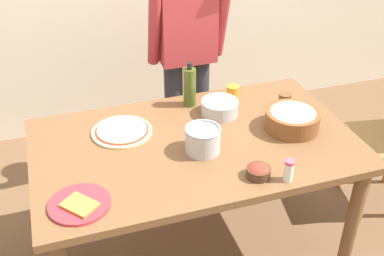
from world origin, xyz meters
The scene contains 13 objects.
ground centered at (0.00, 0.00, 0.00)m, with size 8.00×8.00×0.00m, color brown.
dining_table centered at (0.00, 0.00, 0.67)m, with size 1.60×0.96×0.76m.
person_cook centered at (0.20, 0.76, 0.94)m, with size 0.49×0.25×1.62m.
pizza_raw_on_board centered at (-0.33, 0.19, 0.77)m, with size 0.31×0.31×0.02m.
plate_with_slice centered at (-0.60, -0.30, 0.77)m, with size 0.26×0.26×0.02m.
popcorn_bowl centered at (0.51, -0.04, 0.82)m, with size 0.28×0.28×0.11m.
mixing_bowl_steel centered at (0.21, 0.21, 0.80)m, with size 0.20×0.20×0.08m.
small_sauce_bowl centered at (0.18, -0.35, 0.79)m, with size 0.11×0.11×0.06m.
olive_oil_bottle centered at (0.09, 0.36, 0.87)m, with size 0.07×0.07×0.26m.
steel_pot centered at (0.01, -0.09, 0.83)m, with size 0.17×0.17×0.13m.
cup_orange centered at (0.34, 0.35, 0.80)m, with size 0.07×0.07×0.09m, color orange.
cup_small_brown centered at (0.58, 0.17, 0.80)m, with size 0.07×0.07×0.09m, color brown.
salt_shaker centered at (0.29, -0.42, 0.81)m, with size 0.04×0.04×0.11m.
Camera 1 is at (-0.63, -1.87, 2.09)m, focal length 44.74 mm.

